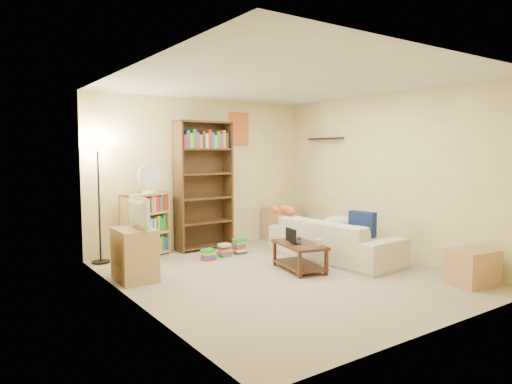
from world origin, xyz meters
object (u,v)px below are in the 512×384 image
mug (319,243)px  floor_lamp (98,167)px  laptop (299,242)px  end_cabinet (472,267)px  coffee_table (299,253)px  tabby_cat (285,210)px  tv_stand (135,254)px  sofa (334,239)px  tall_bookshelf (204,182)px  short_bookshelf (146,225)px  side_table (282,223)px  desk_fan (149,178)px  television (134,213)px

mug → floor_lamp: floor_lamp is taller
laptop → end_cabinet: bearing=-116.6°
coffee_table → laptop: size_ratio=2.59×
tabby_cat → mug: bearing=-109.0°
tv_stand → floor_lamp: floor_lamp is taller
sofa → end_cabinet: 1.98m
tabby_cat → laptop: (-0.51, -0.96, -0.31)m
end_cabinet → coffee_table: bearing=126.9°
tall_bookshelf → short_bookshelf: 1.20m
tabby_cat → floor_lamp: floor_lamp is taller
tv_stand → side_table: (3.19, 1.08, -0.03)m
short_bookshelf → floor_lamp: (-0.70, 0.00, 0.90)m
sofa → coffee_table: sofa is taller
tall_bookshelf → mug: bearing=-78.9°
floor_lamp → side_table: 3.47m
short_bookshelf → tv_stand: bearing=-140.2°
tv_stand → tabby_cat: bearing=5.7°
laptop → desk_fan: size_ratio=0.78×
laptop → television: (-2.04, 0.77, 0.47)m
tv_stand → side_table: bearing=20.3°
side_table → desk_fan: bearing=179.2°
mug → coffee_table: bearing=104.3°
coffee_table → mug: bearing=-64.1°
coffee_table → tv_stand: tv_stand is taller
sofa → laptop: sofa is taller
tv_stand → desk_fan: desk_fan is taller
laptop → desk_fan: 2.48m
television → floor_lamp: size_ratio=0.39×
television → short_bookshelf: television is taller
short_bookshelf → television: bearing=-140.2°
mug → floor_lamp: (-2.20, 2.27, 0.97)m
mug → end_cabinet: (1.21, -1.42, -0.20)m
short_bookshelf → coffee_table: bearing=-76.9°
tabby_cat → mug: tabby_cat is taller
tabby_cat → coffee_table: size_ratio=0.52×
tall_bookshelf → desk_fan: size_ratio=4.65×
coffee_table → side_table: 2.22m
laptop → side_table: side_table is taller
desk_fan → end_cabinet: desk_fan is taller
sofa → desk_fan: desk_fan is taller
side_table → short_bookshelf: bearing=178.2°
tabby_cat → television: 2.56m
tabby_cat → tall_bookshelf: 1.42m
mug → short_bookshelf: 2.72m
sofa → tv_stand: bearing=74.5°
tv_stand → short_bookshelf: (0.60, 1.16, 0.16)m
tall_bookshelf → floor_lamp: (-1.71, -0.00, 0.28)m
tv_stand → desk_fan: (0.65, 1.11, 0.89)m
sofa → coffee_table: bearing=100.0°
desk_fan → mug: bearing=-56.8°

